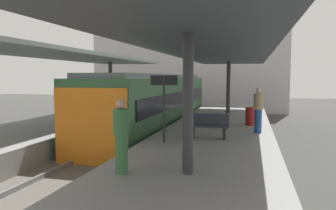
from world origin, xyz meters
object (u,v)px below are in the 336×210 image
commuter_train (157,103)px  platform_sign (164,93)px  platform_bench (209,125)px  passenger_mid_platform (258,110)px  passenger_near_bench (121,135)px  litter_bin (250,116)px

commuter_train → platform_sign: commuter_train is taller
platform_bench → passenger_mid_platform: (1.70, 1.57, 0.44)m
passenger_near_bench → platform_sign: bearing=89.5°
platform_sign → passenger_near_bench: size_ratio=1.32×
commuter_train → litter_bin: commuter_train is taller
litter_bin → passenger_near_bench: passenger_near_bench is taller
passenger_mid_platform → platform_bench: bearing=-137.3°
commuter_train → passenger_mid_platform: size_ratio=9.05×
passenger_mid_platform → commuter_train: bearing=139.8°
passenger_near_bench → platform_bench: bearing=74.0°
platform_sign → commuter_train: bearing=108.1°
commuter_train → platform_bench: commuter_train is taller
commuter_train → platform_bench: bearing=-58.8°
litter_bin → passenger_near_bench: bearing=-108.4°
commuter_train → litter_bin: size_ratio=19.60×
passenger_near_bench → litter_bin: bearing=71.6°
platform_sign → litter_bin: (2.72, 4.77, -1.22)m
litter_bin → passenger_mid_platform: (0.30, -2.02, 0.50)m
platform_bench → litter_bin: 3.85m
litter_bin → platform_bench: bearing=-111.4°
platform_bench → passenger_mid_platform: bearing=42.7°
platform_bench → platform_sign: 2.11m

